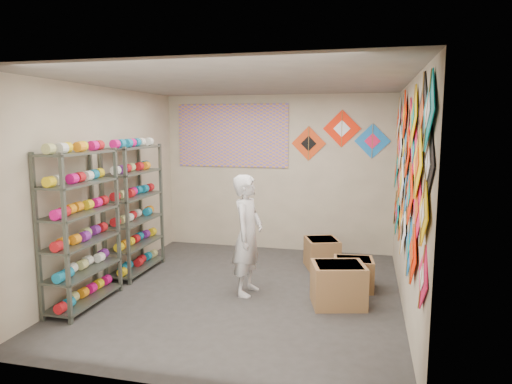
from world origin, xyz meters
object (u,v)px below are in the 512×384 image
(shelf_rack_back, at_px, (134,210))
(shopkeeper, at_px, (248,235))
(carton_a, at_px, (338,285))
(carton_c, at_px, (322,253))
(carton_b, at_px, (353,274))
(shelf_rack_front, at_px, (81,229))

(shelf_rack_back, xyz_separation_m, shopkeeper, (1.84, -0.45, -0.17))
(carton_a, relative_size, carton_c, 1.20)
(carton_c, bearing_deg, carton_b, -79.01)
(carton_b, bearing_deg, carton_a, -110.77)
(shelf_rack_front, xyz_separation_m, carton_a, (3.01, 0.73, -0.69))
(shelf_rack_front, height_order, shopkeeper, shelf_rack_front)
(shopkeeper, distance_m, carton_a, 1.29)
(carton_a, distance_m, carton_b, 0.62)
(shelf_rack_front, height_order, shelf_rack_back, same)
(carton_a, bearing_deg, shopkeeper, 159.36)
(carton_b, bearing_deg, carton_c, 114.86)
(shelf_rack_back, xyz_separation_m, carton_c, (2.68, 0.87, -0.72))
(shelf_rack_back, relative_size, shopkeeper, 1.22)
(shelf_rack_back, distance_m, carton_b, 3.26)
(shelf_rack_front, distance_m, carton_c, 3.52)
(shelf_rack_back, xyz_separation_m, carton_a, (3.01, -0.57, -0.69))
(shelf_rack_front, xyz_separation_m, shopkeeper, (1.84, 0.85, -0.17))
(shelf_rack_back, height_order, carton_c, shelf_rack_back)
(carton_c, bearing_deg, shelf_rack_back, 178.52)
(shopkeeper, bearing_deg, shelf_rack_back, 82.09)
(carton_b, bearing_deg, shopkeeper, -166.22)
(shelf_rack_back, relative_size, carton_b, 3.70)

